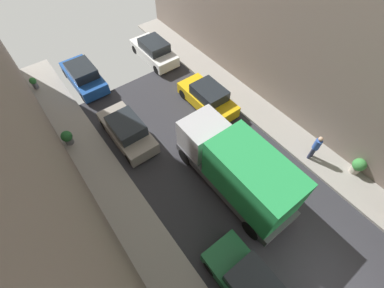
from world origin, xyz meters
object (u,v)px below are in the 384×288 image
object	(u,v)px
delivery_truck	(238,169)
pedestrian	(316,147)
parked_car_left_5	(83,76)
potted_plant_1	(67,137)
parked_car_left_3	(252,288)
parked_car_right_2	(154,51)
potted_plant_2	(34,83)
parked_car_left_4	(127,131)
parked_car_right_1	(208,98)
potted_plant_0	(358,166)

from	to	relation	value
delivery_truck	pedestrian	size ratio (longest dim) A/B	3.84
parked_car_left_5	potted_plant_1	world-z (taller)	parked_car_left_5
parked_car_left_5	potted_plant_1	distance (m)	5.29
parked_car_left_3	parked_car_right_2	bearing A→B (deg)	70.96
parked_car_left_3	delivery_truck	bearing A→B (deg)	55.19
parked_car_right_2	potted_plant_2	distance (m)	8.56
parked_car_left_5	potted_plant_1	xyz separation A→B (m)	(-2.91, -4.42, -0.07)
parked_car_left_5	potted_plant_1	size ratio (longest dim) A/B	4.68
delivery_truck	parked_car_left_4	bearing A→B (deg)	113.83
parked_car_right_1	potted_plant_0	size ratio (longest dim) A/B	4.29
parked_car_left_4	parked_car_right_2	distance (m)	7.82
parked_car_right_2	potted_plant_1	bearing A→B (deg)	-154.56
parked_car_left_5	pedestrian	world-z (taller)	pedestrian
potted_plant_0	potted_plant_1	bearing A→B (deg)	135.71
parked_car_left_4	parked_car_right_1	world-z (taller)	same
parked_car_left_3	parked_car_right_2	world-z (taller)	same
parked_car_left_4	potted_plant_1	distance (m)	3.37
delivery_truck	parked_car_left_3	bearing A→B (deg)	-124.81
parked_car_right_2	delivery_truck	size ratio (longest dim) A/B	0.64
pedestrian	potted_plant_2	world-z (taller)	pedestrian
parked_car_left_4	potted_plant_0	bearing A→B (deg)	-48.02
pedestrian	potted_plant_1	size ratio (longest dim) A/B	1.92
potted_plant_0	parked_car_right_1	bearing A→B (deg)	109.23
parked_car_right_1	delivery_truck	size ratio (longest dim) A/B	0.64
parked_car_left_5	pedestrian	xyz separation A→B (m)	(7.32, -13.45, 0.35)
parked_car_right_2	potted_plant_2	size ratio (longest dim) A/B	5.05
parked_car_left_3	parked_car_left_4	xyz separation A→B (m)	(0.00, 10.00, 0.00)
parked_car_left_5	parked_car_right_2	world-z (taller)	same
potted_plant_2	potted_plant_0	bearing A→B (deg)	-56.27
potted_plant_1	parked_car_left_3	bearing A→B (deg)	-76.02
delivery_truck	parked_car_left_5	bearing A→B (deg)	102.45
parked_car_right_1	potted_plant_2	xyz separation A→B (m)	(-8.33, 8.33, -0.11)
potted_plant_2	parked_car_right_2	bearing A→B (deg)	-13.40
potted_plant_0	parked_car_left_3	bearing A→B (deg)	-175.65
parked_car_left_3	parked_car_left_5	size ratio (longest dim) A/B	1.00
parked_car_right_2	parked_car_left_4	bearing A→B (deg)	-133.70
delivery_truck	pedestrian	world-z (taller)	delivery_truck
pedestrian	potted_plant_2	distance (m)	18.15
parked_car_left_5	parked_car_right_1	xyz separation A→B (m)	(5.40, -6.81, 0.00)
parked_car_right_2	pedestrian	world-z (taller)	pedestrian
parked_car_left_3	parked_car_right_1	size ratio (longest dim) A/B	1.00
potted_plant_0	potted_plant_1	xyz separation A→B (m)	(-11.33, 11.05, -0.04)
parked_car_left_4	parked_car_right_1	size ratio (longest dim) A/B	1.00
parked_car_left_5	parked_car_right_2	xyz separation A→B (m)	(5.40, -0.46, 0.00)
pedestrian	parked_car_right_1	bearing A→B (deg)	106.10
parked_car_left_5	parked_car_right_1	distance (m)	8.69
parked_car_left_5	potted_plant_2	bearing A→B (deg)	152.55
potted_plant_1	parked_car_right_1	bearing A→B (deg)	-16.09
potted_plant_0	potted_plant_2	distance (m)	20.43
parked_car_right_2	potted_plant_1	xyz separation A→B (m)	(-8.31, -3.95, -0.07)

